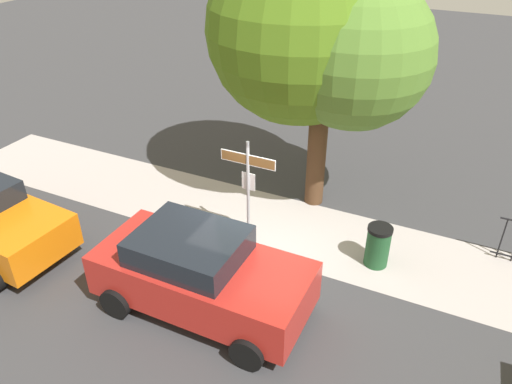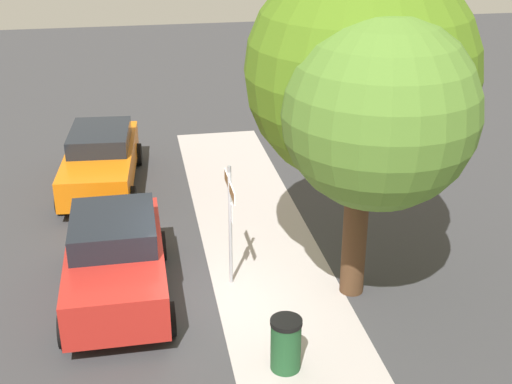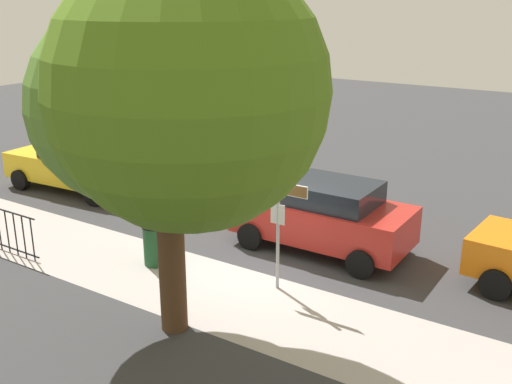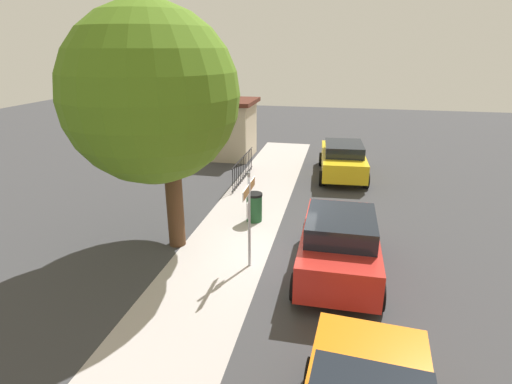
{
  "view_description": "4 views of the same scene",
  "coord_description": "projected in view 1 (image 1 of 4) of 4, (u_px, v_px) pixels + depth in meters",
  "views": [
    {
      "loc": [
        3.63,
        -8.02,
        7.14
      ],
      "look_at": [
        -0.3,
        0.19,
        1.57
      ],
      "focal_mm": 34.73,
      "sensor_mm": 36.0,
      "label": 1
    },
    {
      "loc": [
        11.48,
        -1.32,
        7.57
      ],
      "look_at": [
        -0.17,
        0.85,
        2.22
      ],
      "focal_mm": 47.69,
      "sensor_mm": 36.0,
      "label": 2
    },
    {
      "loc": [
        -6.33,
        10.05,
        5.81
      ],
      "look_at": [
        -0.34,
        0.82,
        2.17
      ],
      "focal_mm": 41.98,
      "sensor_mm": 36.0,
      "label": 3
    },
    {
      "loc": [
        -9.83,
        -1.74,
        5.54
      ],
      "look_at": [
        -0.68,
        0.2,
        2.14
      ],
      "focal_mm": 28.21,
      "sensor_mm": 36.0,
      "label": 4
    }
  ],
  "objects": [
    {
      "name": "car_red",
      "position": [
        200.0,
        273.0,
        9.49
      ],
      "size": [
        4.17,
        2.08,
        1.7
      ],
      "rotation": [
        0.0,
        0.0,
        0.0
      ],
      "color": "#B4251E",
      "rests_on": "ground_plane"
    },
    {
      "name": "street_sign",
      "position": [
        248.0,
        178.0,
        10.85
      ],
      "size": [
        1.3,
        0.07,
        2.62
      ],
      "color": "#9EA0A5",
      "rests_on": "ground_plane"
    },
    {
      "name": "sidewalk_strip",
      "position": [
        366.0,
        249.0,
        11.5
      ],
      "size": [
        24.0,
        2.6,
        0.0
      ],
      "primitive_type": "cube",
      "color": "#ACA39F",
      "rests_on": "ground_plane"
    },
    {
      "name": "ground_plane",
      "position": [
        264.0,
        258.0,
        11.24
      ],
      "size": [
        60.0,
        60.0,
        0.0
      ],
      "primitive_type": "plane",
      "color": "#38383A"
    },
    {
      "name": "shade_tree",
      "position": [
        317.0,
        38.0,
        11.18
      ],
      "size": [
        5.31,
        4.41,
        6.61
      ],
      "color": "#4A301D",
      "rests_on": "ground_plane"
    },
    {
      "name": "trash_bin",
      "position": [
        378.0,
        246.0,
        10.82
      ],
      "size": [
        0.55,
        0.55,
        0.98
      ],
      "color": "#1E4C28",
      "rests_on": "ground_plane"
    }
  ]
}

